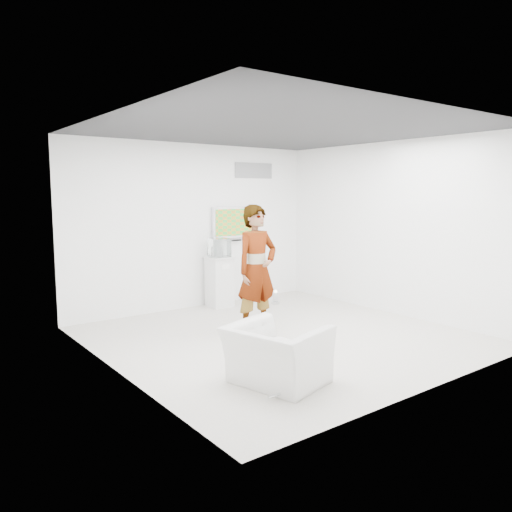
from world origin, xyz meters
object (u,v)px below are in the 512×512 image
(armchair, at_px, (277,355))
(floor_uplight, at_px, (276,297))
(tv, at_px, (234,222))
(person, at_px, (257,270))
(pedestal, at_px, (220,282))

(armchair, xyz_separation_m, floor_uplight, (2.54, 3.12, -0.20))
(tv, height_order, person, person)
(tv, bearing_deg, floor_uplight, -56.71)
(tv, relative_size, pedestal, 1.06)
(armchair, height_order, floor_uplight, armchair)
(tv, distance_m, armchair, 4.52)
(person, bearing_deg, floor_uplight, 40.42)
(person, distance_m, armchair, 2.11)
(armchair, bearing_deg, tv, -43.02)
(pedestal, bearing_deg, floor_uplight, -26.02)
(pedestal, distance_m, floor_uplight, 1.13)
(person, relative_size, pedestal, 2.07)
(tv, xyz_separation_m, pedestal, (-0.50, -0.23, -1.08))
(pedestal, height_order, floor_uplight, pedestal)
(floor_uplight, bearing_deg, armchair, -129.13)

